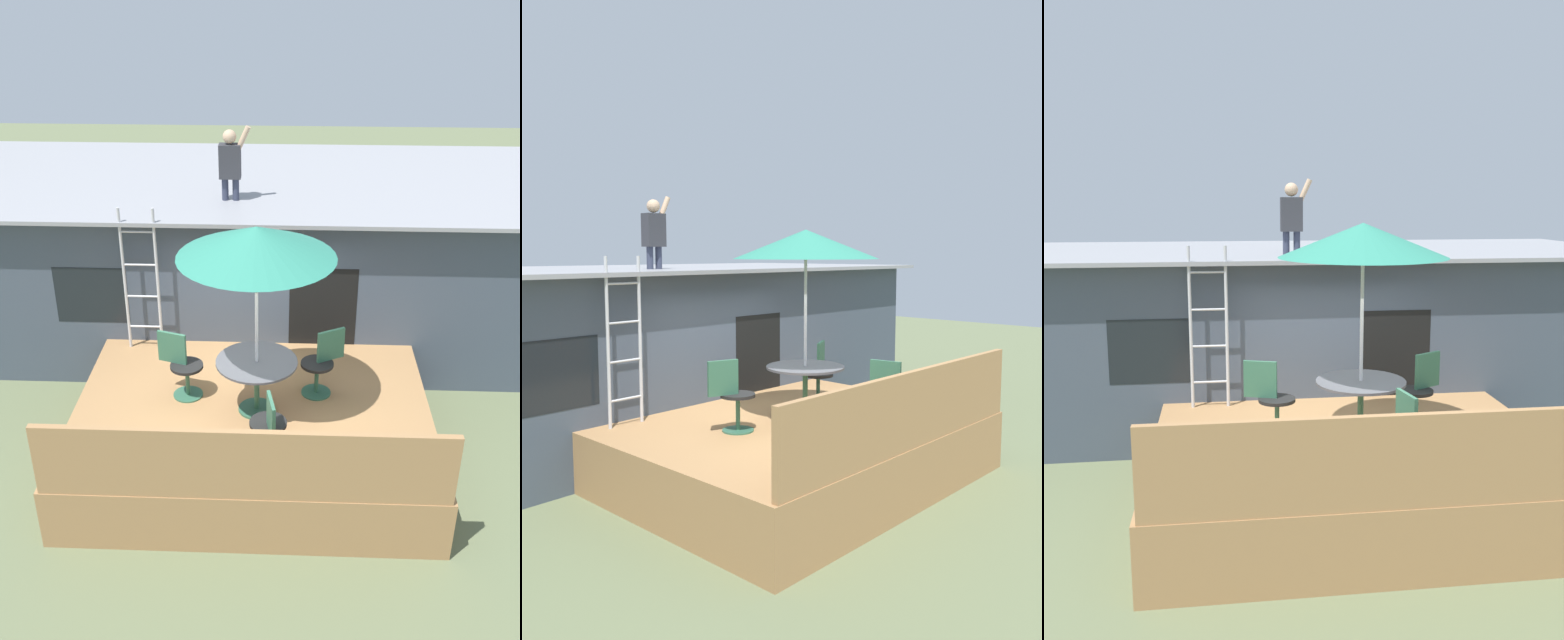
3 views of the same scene
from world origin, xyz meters
TOP-DOWN VIEW (x-y plane):
  - ground_plane at (0.00, 0.00)m, footprint 40.00×40.00m
  - house at (-0.00, 3.60)m, footprint 10.50×4.50m
  - deck at (0.00, 0.00)m, footprint 4.67×3.81m
  - deck_railing at (0.00, -1.85)m, footprint 4.57×0.08m
  - patio_table at (0.07, -0.18)m, footprint 1.04×1.04m
  - patio_umbrella at (0.07, -0.18)m, footprint 1.90×1.90m
  - step_ladder at (-1.68, 1.40)m, footprint 0.52×0.04m
  - person_figure at (-0.44, 2.42)m, footprint 0.47×0.20m
  - patio_chair_left at (-0.95, 0.15)m, footprint 0.61×0.44m
  - patio_chair_right at (0.91, 0.28)m, footprint 0.58×0.44m
  - patio_chair_near at (0.25, -1.17)m, footprint 0.44×0.62m

SIDE VIEW (x-z plane):
  - ground_plane at x=0.00m, z-range 0.00..0.00m
  - deck at x=0.00m, z-range 0.00..0.80m
  - deck_railing at x=0.00m, z-range 0.80..1.70m
  - patio_chair_left at x=-0.95m, z-range 0.80..1.72m
  - patio_chair_right at x=0.91m, z-range 0.80..1.72m
  - patio_chair_near at x=0.25m, z-range 0.80..1.72m
  - patio_table at x=0.07m, z-range 1.01..1.76m
  - house at x=0.00m, z-range 0.01..2.80m
  - step_ladder at x=-1.68m, z-range 0.80..3.00m
  - patio_umbrella at x=0.07m, z-range 1.88..4.42m
  - person_figure at x=-0.44m, z-range 2.85..3.96m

